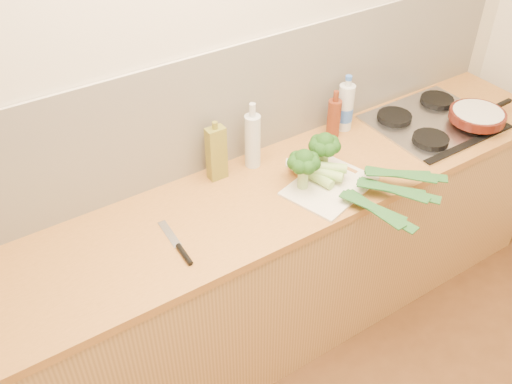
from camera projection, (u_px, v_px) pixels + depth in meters
room_shell at (224, 108)px, 2.41m from camera, size 3.50×3.50×3.50m
counter at (261, 268)px, 2.67m from camera, size 3.20×0.62×0.90m
gas_hob at (434, 121)px, 2.81m from camera, size 0.58×0.50×0.04m
chopping_board at (329, 186)px, 2.42m from camera, size 0.43×0.37×0.01m
broccoli_left at (304, 162)px, 2.33m from camera, size 0.14×0.14×0.19m
broccoli_right at (325, 145)px, 2.42m from camera, size 0.14×0.14×0.19m
leek_front at (335, 187)px, 2.37m from camera, size 0.19×0.63×0.04m
leek_mid at (348, 179)px, 2.38m from camera, size 0.39×0.54×0.04m
leek_back at (348, 169)px, 2.41m from camera, size 0.52×0.49×0.04m
chefs_knife at (181, 249)px, 2.12m from camera, size 0.04×0.28×0.02m
skillet at (478, 115)px, 2.76m from camera, size 0.39×0.27×0.05m
oil_tin at (216, 153)px, 2.40m from camera, size 0.08×0.05×0.28m
glass_bottle at (253, 140)px, 2.47m from camera, size 0.07×0.07×0.31m
amber_bottle at (334, 117)px, 2.68m from camera, size 0.06×0.06×0.24m
water_bottle at (345, 108)px, 2.72m from camera, size 0.08×0.08×0.26m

